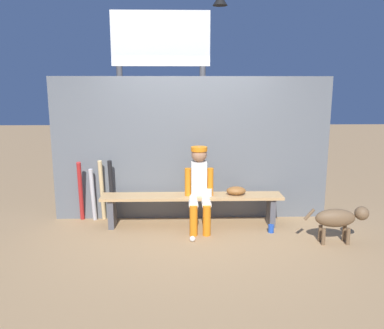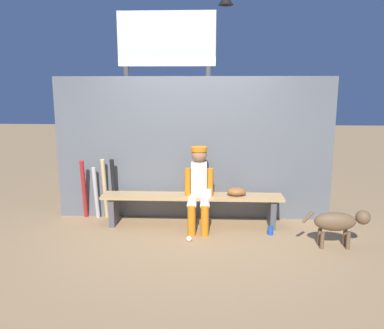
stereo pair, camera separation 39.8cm
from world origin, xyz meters
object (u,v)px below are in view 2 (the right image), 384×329
at_px(bat_aluminum_black, 114,190).
at_px(scoreboard, 170,64).
at_px(bat_wood_natural, 105,189).
at_px(dugout_bench, 192,202).
at_px(baseball, 189,239).
at_px(bat_aluminum_red, 84,189).
at_px(player_seated, 199,185).
at_px(dog, 340,222).
at_px(baseball_glove, 236,192).
at_px(cup_on_ground, 270,231).
at_px(cup_on_bench, 209,193).
at_px(bat_aluminum_silver, 96,193).

relative_size(bat_aluminum_black, scoreboard, 0.27).
bearing_deg(bat_wood_natural, dugout_bench, -11.51).
distance_m(bat_aluminum_black, baseball, 1.50).
bearing_deg(bat_aluminum_red, dugout_bench, -7.71).
bearing_deg(scoreboard, bat_wood_natural, -131.50).
height_order(player_seated, dog, player_seated).
distance_m(baseball_glove, cup_on_ground, 0.72).
bearing_deg(dog, player_seated, 162.06).
distance_m(bat_wood_natural, scoreboard, 2.36).
xyz_separation_m(baseball_glove, cup_on_ground, (0.46, -0.30, -0.47)).
bearing_deg(dog, baseball_glove, 151.04).
height_order(bat_aluminum_black, cup_on_bench, bat_aluminum_black).
height_order(player_seated, baseball_glove, player_seated).
height_order(baseball_glove, baseball, baseball_glove).
relative_size(bat_wood_natural, dog, 1.11).
relative_size(bat_aluminum_silver, baseball, 10.92).
bearing_deg(cup_on_ground, bat_aluminum_red, 169.16).
bearing_deg(player_seated, bat_aluminum_red, 169.14).
bearing_deg(scoreboard, dog, -40.94).
height_order(player_seated, bat_aluminum_red, player_seated).
bearing_deg(bat_aluminum_red, player_seated, -10.86).
relative_size(bat_wood_natural, scoreboard, 0.27).
distance_m(bat_aluminum_black, dog, 3.21).
distance_m(bat_aluminum_red, cup_on_ground, 2.83).
height_order(bat_aluminum_black, bat_aluminum_silver, bat_aluminum_black).
xyz_separation_m(cup_on_ground, scoreboard, (-1.52, 1.62, 2.32)).
height_order(baseball_glove, bat_aluminum_silver, bat_aluminum_silver).
bearing_deg(bat_aluminum_black, cup_on_ground, -12.74).
height_order(bat_wood_natural, scoreboard, scoreboard).
bearing_deg(bat_wood_natural, scoreboard, 48.50).
xyz_separation_m(cup_on_ground, dog, (0.79, -0.39, 0.28)).
bearing_deg(scoreboard, baseball_glove, -51.03).
height_order(bat_wood_natural, dog, bat_wood_natural).
bearing_deg(bat_aluminum_black, baseball_glove, -6.69).
relative_size(dugout_bench, scoreboard, 0.75).
distance_m(baseball, cup_on_bench, 0.75).
height_order(scoreboard, dog, scoreboard).
distance_m(dugout_bench, cup_on_ground, 1.18).
distance_m(player_seated, dog, 1.90).
xyz_separation_m(dugout_bench, cup_on_bench, (0.24, -0.08, 0.15)).
bearing_deg(cup_on_ground, dugout_bench, 164.58).
bearing_deg(dog, bat_aluminum_silver, 164.28).
bearing_deg(scoreboard, bat_aluminum_silver, -135.02).
height_order(baseball, cup_on_bench, cup_on_bench).
xyz_separation_m(cup_on_ground, cup_on_bench, (-0.85, 0.23, 0.46)).
bearing_deg(bat_aluminum_black, bat_wood_natural, 158.88).
height_order(baseball_glove, bat_wood_natural, bat_wood_natural).
xyz_separation_m(bat_aluminum_red, dog, (3.54, -0.91, -0.13)).
bearing_deg(bat_aluminum_red, bat_aluminum_black, -1.12).
distance_m(baseball_glove, bat_wood_natural, 2.00).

